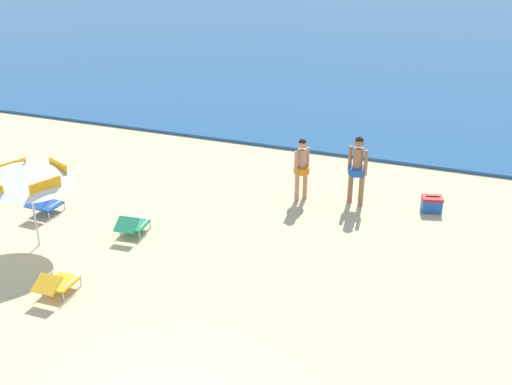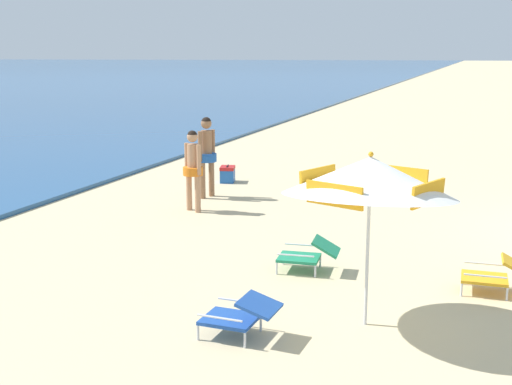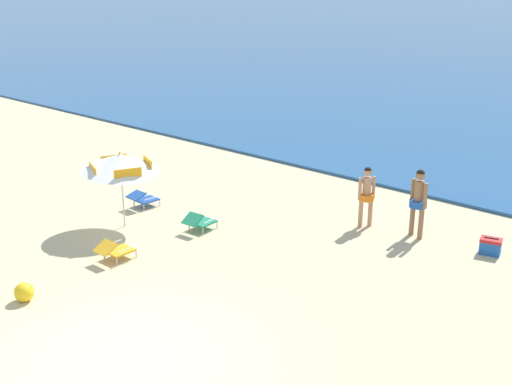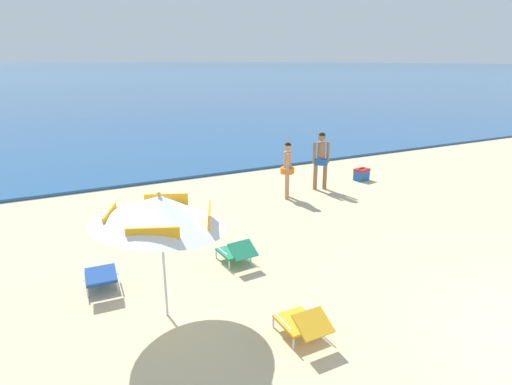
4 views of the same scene
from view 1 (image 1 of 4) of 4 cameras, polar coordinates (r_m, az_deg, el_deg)
beach_umbrella_striped_main at (r=13.89m, az=-20.58°, el=1.82°), size 2.10×2.06×2.13m
lounge_chair_under_umbrella at (r=14.36m, az=-11.49°, el=-2.96°), size 0.62×0.93×0.52m
lounge_chair_beside_umbrella at (r=12.62m, az=-18.13°, el=-8.03°), size 0.59×0.90×0.52m
lounge_chair_facing_sea at (r=15.87m, az=-19.12°, el=-1.05°), size 0.61×0.89×0.50m
person_standing_near_shore at (r=15.54m, az=4.28°, el=2.56°), size 0.41×0.44×1.67m
person_standing_beside at (r=15.46m, az=9.44°, el=2.48°), size 0.52×0.44×1.81m
cooler_box at (r=15.80m, az=16.06°, el=-1.04°), size 0.56×0.46×0.43m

